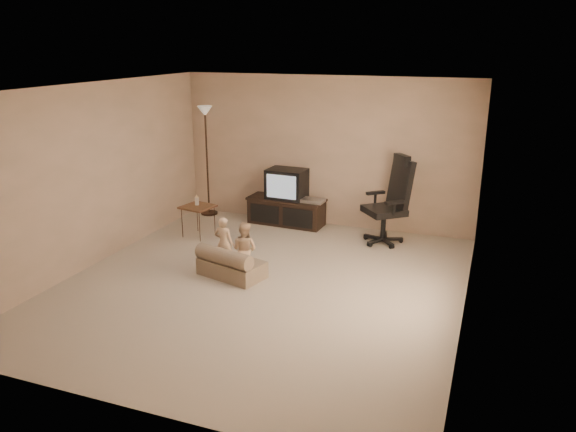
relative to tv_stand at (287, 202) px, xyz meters
The scene contains 9 objects.
floor 2.59m from the tv_stand, 76.64° to the right, with size 5.50×5.50×0.00m, color beige.
room_shell 2.79m from the tv_stand, 76.64° to the right, with size 5.50×5.50×5.50m.
tv_stand is the anchor object (origin of this frame).
office_chair 1.83m from the tv_stand, ahead, with size 0.90×0.90×1.38m.
side_table 1.56m from the tv_stand, 135.62° to the right, with size 0.54×0.54×0.69m.
floor_lamp 1.85m from the tv_stand, behind, with size 0.30×0.30×1.95m.
child_sofa 2.41m from the tv_stand, 87.81° to the right, with size 0.96×0.70×0.43m.
toddler_left 2.15m from the tv_stand, 93.16° to the right, with size 0.27×0.20×0.74m, color #E0B58C.
toddler_right 2.31m from the tv_stand, 83.40° to the right, with size 0.37×0.20×0.76m, color #E0B58C.
Camera 1 is at (2.66, -6.12, 3.02)m, focal length 35.00 mm.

